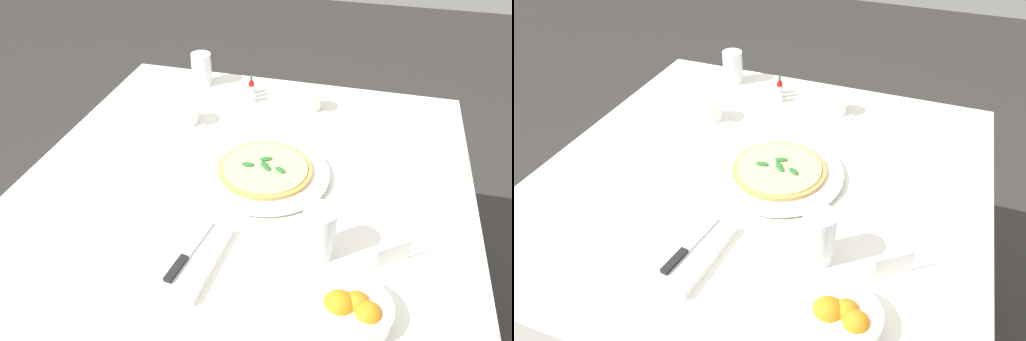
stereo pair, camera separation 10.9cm
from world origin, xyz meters
The scene contains 15 objects.
ground_plane centered at (0.00, 0.00, 0.00)m, with size 8.00×8.00×0.00m, color #33302D.
dining_table centered at (0.00, 0.00, 0.63)m, with size 1.20×1.20×0.75m.
pizza_plate centered at (0.02, -0.05, 0.76)m, with size 0.35×0.35×0.02m.
pizza centered at (0.02, -0.05, 0.77)m, with size 0.26×0.26×0.02m.
coffee_cup_near_left centered at (0.40, -0.10, 0.78)m, with size 0.13×0.13×0.07m.
coffee_cup_right_edge centered at (0.22, 0.26, 0.78)m, with size 0.13×0.13×0.07m.
water_glass_center_back centered at (-0.23, -0.23, 0.81)m, with size 0.07×0.07×0.13m.
water_glass_near_right centered at (0.50, 0.31, 0.80)m, with size 0.07×0.07×0.12m.
napkin_folded centered at (-0.32, 0.05, 0.76)m, with size 0.23×0.15×0.02m.
dinner_knife centered at (-0.32, 0.05, 0.77)m, with size 0.20×0.05×0.01m.
citrus_bowl centered at (-0.38, -0.32, 0.78)m, with size 0.15×0.15×0.07m.
hot_sauce_bottle centered at (0.44, 0.11, 0.78)m, with size 0.02×0.02×0.08m.
salt_shaker centered at (0.47, 0.12, 0.78)m, with size 0.03×0.03×0.06m.
pepper_shaker centered at (0.41, 0.10, 0.78)m, with size 0.03×0.03×0.06m.
menu_card centered at (-0.22, -0.39, 0.78)m, with size 0.06×0.07×0.06m.
Camera 2 is at (-0.93, -0.38, 1.54)m, focal length 32.73 mm.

